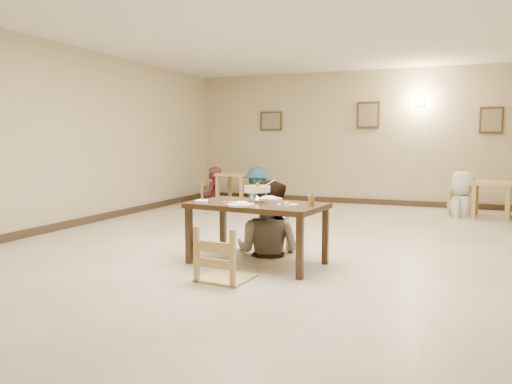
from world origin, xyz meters
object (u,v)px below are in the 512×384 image
at_px(main_table, 257,210).
at_px(bg_diner_b, 258,167).
at_px(bg_chair_lr, 258,181).
at_px(chair_far, 272,216).
at_px(bg_table_right, 492,189).
at_px(chair_near, 226,228).
at_px(bg_chair_ll, 213,182).
at_px(bg_table_left, 235,179).
at_px(bg_diner_c, 464,171).
at_px(drink_glass, 311,200).
at_px(bg_chair_rl, 463,192).
at_px(curry_warmer, 257,189).
at_px(main_diner, 268,180).
at_px(bg_diner_a, 213,167).

xyz_separation_m(main_table, bg_diner_b, (-1.93, 4.89, 0.22)).
relative_size(main_table, bg_chair_lr, 1.49).
bearing_deg(main_table, chair_far, 101.37).
relative_size(chair_far, bg_table_right, 1.23).
relative_size(chair_far, chair_near, 0.86).
xyz_separation_m(bg_table_right, bg_chair_ll, (-5.80, -0.01, -0.07)).
distance_m(bg_table_left, bg_chair_lr, 0.54).
relative_size(bg_chair_ll, bg_chair_lr, 0.88).
distance_m(chair_near, bg_diner_b, 5.94).
bearing_deg(chair_near, bg_diner_c, -107.86).
bearing_deg(chair_far, drink_glass, -53.33).
distance_m(chair_far, bg_table_left, 4.88).
bearing_deg(bg_table_left, drink_glass, -57.37).
distance_m(bg_diner_b, bg_diner_c, 4.21).
distance_m(chair_far, bg_chair_rl, 4.85).
distance_m(curry_warmer, bg_diner_c, 5.38).
bearing_deg(bg_chair_ll, bg_table_left, -97.52).
relative_size(main_table, bg_diner_b, 0.94).
bearing_deg(bg_table_right, bg_diner_b, 179.60).
distance_m(bg_chair_ll, bg_chair_lr, 1.09).
relative_size(main_diner, bg_chair_lr, 1.72).
height_order(bg_table_left, bg_chair_ll, bg_chair_ll).
xyz_separation_m(main_table, bg_chair_lr, (-1.93, 4.89, -0.09)).
distance_m(chair_far, curry_warmer, 0.75).
relative_size(main_diner, bg_chair_ll, 1.96).
bearing_deg(main_diner, drink_glass, 147.25).
relative_size(chair_far, drink_glass, 6.52).
bearing_deg(bg_table_left, bg_chair_rl, 0.06).
bearing_deg(main_diner, chair_near, 96.00).
bearing_deg(main_diner, curry_warmer, 102.48).
relative_size(chair_near, bg_diner_b, 0.63).
bearing_deg(curry_warmer, bg_table_right, 60.06).
xyz_separation_m(chair_near, bg_chair_lr, (-1.87, 5.63, 0.01)).
relative_size(chair_near, bg_chair_ll, 1.13).
xyz_separation_m(bg_chair_ll, bg_diner_c, (5.30, 0.05, 0.38)).
distance_m(main_diner, bg_chair_rl, 4.94).
distance_m(bg_chair_lr, bg_chair_rl, 4.21).
height_order(main_table, chair_far, chair_far).
xyz_separation_m(bg_table_left, bg_diner_a, (-0.54, -0.04, 0.26)).
xyz_separation_m(bg_table_left, bg_table_right, (5.25, -0.03, -0.03)).
relative_size(chair_far, main_diner, 0.50).
relative_size(drink_glass, bg_diner_a, 0.09).
relative_size(chair_near, bg_table_left, 1.47).
height_order(main_table, curry_warmer, curry_warmer).
relative_size(curry_warmer, bg_diner_a, 0.20).
xyz_separation_m(chair_near, bg_chair_rl, (2.34, 5.62, -0.08)).
relative_size(main_diner, bg_diner_c, 1.10).
relative_size(main_table, bg_chair_rl, 1.75).
bearing_deg(main_diner, bg_table_right, -118.70).
bearing_deg(bg_diner_a, main_table, 22.49).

